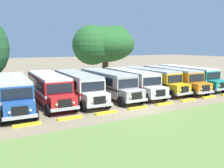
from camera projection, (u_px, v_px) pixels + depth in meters
ground_plane at (138, 109)px, 21.21m from camera, size 220.00×220.00×0.00m
foreground_grass_strip at (208, 136)px, 14.73m from camera, size 80.00×10.92×0.01m
parked_bus_slot_1 at (13, 91)px, 21.55m from camera, size 3.06×10.89×2.82m
parked_bus_slot_2 at (49, 87)px, 23.74m from camera, size 2.87×10.86×2.82m
parked_bus_slot_3 at (78, 85)px, 24.86m from camera, size 2.98×10.88×2.82m
parked_bus_slot_4 at (107, 82)px, 26.52m from camera, size 2.74×10.85×2.82m
parked_bus_slot_5 at (131, 80)px, 28.01m from camera, size 3.14×10.90×2.82m
parked_bus_slot_6 at (150, 79)px, 29.69m from camera, size 3.07×10.89×2.82m
parked_bus_slot_7 at (172, 77)px, 30.69m from camera, size 3.23×10.92×2.82m
parked_bus_slot_8 at (188, 76)px, 32.63m from camera, size 3.02×10.88×2.82m
curb_wheelstop_1 at (27, 125)px, 16.72m from camera, size 2.00×0.36×0.15m
curb_wheelstop_2 at (70, 118)px, 18.25m from camera, size 2.00×0.36×0.15m
curb_wheelstop_3 at (106, 113)px, 19.77m from camera, size 2.00×0.36×0.15m
curb_wheelstop_4 at (138, 108)px, 21.30m from camera, size 2.00×0.36×0.15m
curb_wheelstop_5 at (165, 104)px, 22.83m from camera, size 2.00×0.36×0.15m
curb_wheelstop_6 at (188, 100)px, 24.36m from camera, size 2.00×0.36×0.15m
curb_wheelstop_7 at (209, 97)px, 25.89m from camera, size 2.00×0.36×0.15m
broad_shade_tree at (102, 44)px, 40.23m from camera, size 11.45×10.88×9.39m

